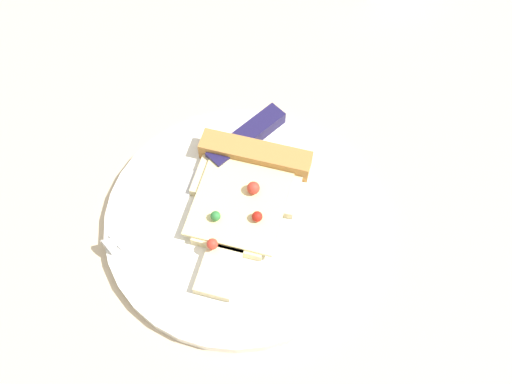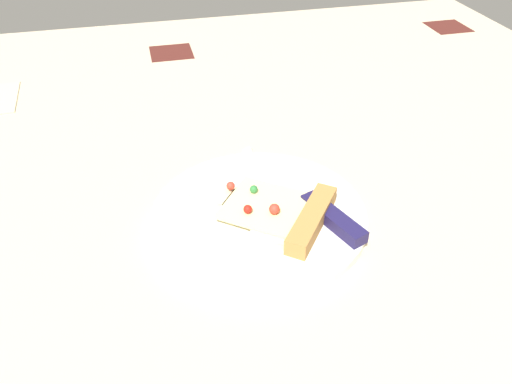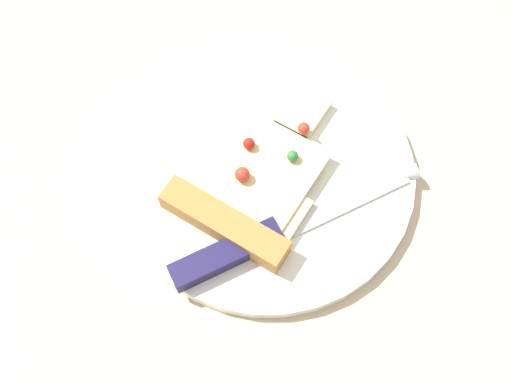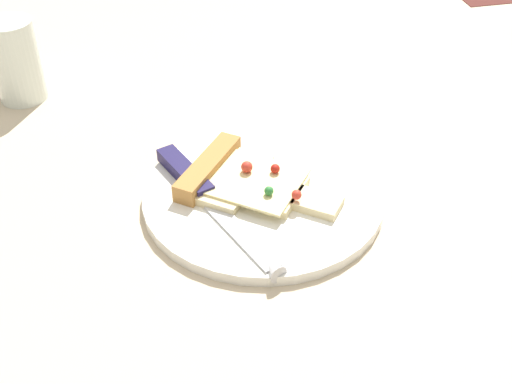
# 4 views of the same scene
# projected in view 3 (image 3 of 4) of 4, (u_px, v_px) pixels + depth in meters

# --- Properties ---
(ground_plane) EXTENTS (1.48, 1.48, 0.03)m
(ground_plane) POSITION_uv_depth(u_px,v_px,m) (329.00, 195.00, 0.61)
(ground_plane) COLOR #C6B293
(ground_plane) RESTS_ON ground
(plate) EXTENTS (0.27, 0.27, 0.01)m
(plate) POSITION_uv_depth(u_px,v_px,m) (266.00, 172.00, 0.60)
(plate) COLOR white
(plate) RESTS_ON ground_plane
(pizza_slice) EXTENTS (0.19, 0.17, 0.03)m
(pizza_slice) POSITION_uv_depth(u_px,v_px,m) (251.00, 186.00, 0.57)
(pizza_slice) COLOR beige
(pizza_slice) RESTS_ON plate
(knife) EXTENTS (0.11, 0.23, 0.02)m
(knife) POSITION_uv_depth(u_px,v_px,m) (274.00, 233.00, 0.56)
(knife) COLOR silver
(knife) RESTS_ON plate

